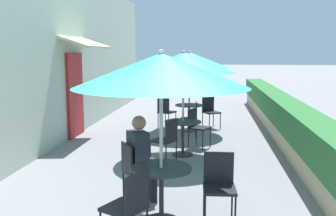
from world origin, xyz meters
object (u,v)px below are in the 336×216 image
object	(u,v)px
patio_table_near	(161,183)
cafe_chair_far_left	(210,110)
cafe_chair_mid_left	(197,125)
cafe_chair_mid_right	(167,138)
coffee_cup_near	(161,162)
cafe_chair_far_right	(165,110)
patio_umbrella_near	(161,70)
cafe_chair_near_left	(134,168)
cafe_chair_near_back	(219,182)
cafe_chair_near_right	(129,203)
patio_table_far	(189,112)
cafe_chair_far_back	(192,116)
seated_patron_near_left	(142,155)
patio_table_mid	(183,131)
patio_umbrella_far	(190,60)
patio_umbrella_mid	(183,63)

from	to	relation	value
patio_table_near	cafe_chair_far_left	xyz separation A→B (m)	(0.57, 6.00, 0.01)
cafe_chair_mid_left	cafe_chair_mid_right	bearing A→B (deg)	6.07
coffee_cup_near	cafe_chair_far_right	bearing A→B (deg)	96.53
patio_umbrella_near	cafe_chair_near_left	xyz separation A→B (m)	(-0.46, 0.56, -1.39)
cafe_chair_near_back	cafe_chair_near_left	bearing A→B (deg)	-23.93
cafe_chair_near_right	patio_table_far	distance (m)	6.23
cafe_chair_near_left	cafe_chair_near_back	distance (m)	1.25
cafe_chair_mid_right	cafe_chair_far_back	bearing A→B (deg)	18.37
cafe_chair_near_left	seated_patron_near_left	size ratio (longest dim) A/B	0.70
patio_table_mid	cafe_chair_mid_left	world-z (taller)	cafe_chair_mid_left
cafe_chair_near_left	cafe_chair_far_back	xyz separation A→B (m)	(0.58, 4.27, 0.00)
patio_umbrella_near	seated_patron_near_left	xyz separation A→B (m)	(-0.36, 0.62, -1.22)
cafe_chair_near_back	cafe_chair_mid_right	bearing A→B (deg)	-71.19
cafe_chair_near_left	cafe_chair_mid_right	distance (m)	1.90
coffee_cup_near	seated_patron_near_left	bearing A→B (deg)	122.59
cafe_chair_mid_right	patio_umbrella_far	world-z (taller)	patio_umbrella_far
patio_table_near	cafe_chair_near_right	size ratio (longest dim) A/B	0.87
patio_table_near	coffee_cup_near	size ratio (longest dim) A/B	8.41
patio_table_far	coffee_cup_near	bearing A→B (deg)	-90.19
coffee_cup_near	cafe_chair_far_left	size ratio (longest dim) A/B	0.10
cafe_chair_near_right	cafe_chair_near_back	bearing A→B (deg)	-23.93
patio_umbrella_near	cafe_chair_mid_right	xyz separation A→B (m)	(-0.23, 2.45, -1.39)
patio_table_far	cafe_chair_far_right	distance (m)	0.72
seated_patron_near_left	cafe_chair_far_right	bearing A→B (deg)	150.18
coffee_cup_near	patio_table_far	size ratio (longest dim) A/B	0.12
cafe_chair_near_back	cafe_chair_mid_left	world-z (taller)	same
cafe_chair_mid_left	cafe_chair_far_left	bearing A→B (deg)	-160.77
cafe_chair_near_left	patio_umbrella_far	xyz separation A→B (m)	(0.47, 4.99, 1.39)
cafe_chair_mid_left	cafe_chair_far_left	distance (m)	2.22
cafe_chair_far_right	cafe_chair_far_back	bearing A→B (deg)	-23.93
cafe_chair_mid_right	patio_umbrella_far	bearing A→B (deg)	22.34
patio_table_far	cafe_chair_far_left	xyz separation A→B (m)	(0.56, 0.45, 0.01)
cafe_chair_mid_right	patio_umbrella_far	size ratio (longest dim) A/B	0.40
cafe_chair_mid_left	cafe_chair_far_back	world-z (taller)	same
cafe_chair_far_back	coffee_cup_near	bearing A→B (deg)	175.47
cafe_chair_mid_right	patio_table_near	bearing A→B (deg)	-148.01
cafe_chair_near_right	patio_table_far	world-z (taller)	cafe_chair_near_right
patio_umbrella_mid	cafe_chair_far_left	bearing A→B (deg)	79.33
cafe_chair_far_left	cafe_chair_far_right	world-z (taller)	same
patio_umbrella_near	patio_table_far	size ratio (longest dim) A/B	2.85
cafe_chair_near_left	seated_patron_near_left	bearing A→B (deg)	90.00
patio_table_near	patio_table_mid	world-z (taller)	same
patio_table_near	cafe_chair_mid_left	size ratio (longest dim) A/B	0.87
cafe_chair_near_right	patio_table_mid	distance (m)	3.81
patio_umbrella_near	cafe_chair_near_back	world-z (taller)	patio_umbrella_near
cafe_chair_mid_left	patio_umbrella_far	world-z (taller)	patio_umbrella_far
cafe_chair_near_right	cafe_chair_far_right	bearing A→B (deg)	30.45
patio_table_far	cafe_chair_near_back	bearing A→B (deg)	-82.60
cafe_chair_mid_left	cafe_chair_far_right	bearing A→B (deg)	-128.02
patio_umbrella_far	cafe_chair_mid_left	bearing A→B (deg)	-81.11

